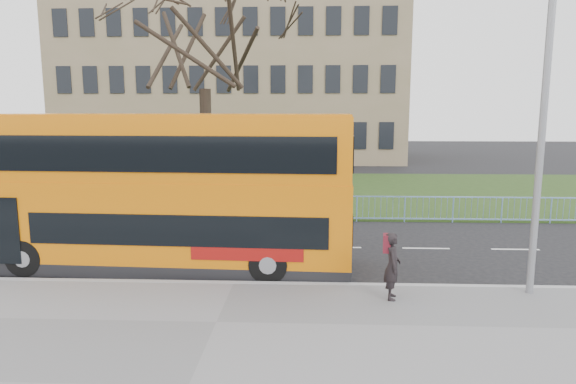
# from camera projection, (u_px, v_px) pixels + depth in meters

# --- Properties ---
(ground) EXTENTS (120.00, 120.00, 0.00)m
(ground) POSITION_uv_depth(u_px,v_px,m) (242.00, 269.00, 15.30)
(ground) COLOR black
(ground) RESTS_ON ground
(kerb) EXTENTS (80.00, 0.20, 0.14)m
(kerb) POSITION_uv_depth(u_px,v_px,m) (234.00, 284.00, 13.76)
(kerb) COLOR gray
(kerb) RESTS_ON ground
(grass_verge) EXTENTS (80.00, 15.40, 0.08)m
(grass_verge) POSITION_uv_depth(u_px,v_px,m) (275.00, 191.00, 29.39)
(grass_verge) COLOR #1F3412
(grass_verge) RESTS_ON ground
(guard_railing) EXTENTS (40.00, 0.12, 1.10)m
(guard_railing) POSITION_uv_depth(u_px,v_px,m) (262.00, 208.00, 21.71)
(guard_railing) COLOR #79A2D8
(guard_railing) RESTS_ON ground
(bare_tree) EXTENTS (9.25, 9.25, 13.22)m
(bare_tree) POSITION_uv_depth(u_px,v_px,m) (204.00, 66.00, 24.19)
(bare_tree) COLOR black
(bare_tree) RESTS_ON grass_verge
(civic_building) EXTENTS (30.00, 15.00, 14.00)m
(civic_building) POSITION_uv_depth(u_px,v_px,m) (237.00, 84.00, 48.87)
(civic_building) COLOR #7A6C4E
(civic_building) RESTS_ON ground
(yellow_bus) EXTENTS (10.87, 3.02, 4.51)m
(yellow_bus) POSITION_uv_depth(u_px,v_px,m) (167.00, 188.00, 15.05)
(yellow_bus) COLOR orange
(yellow_bus) RESTS_ON ground
(pedestrian) EXTENTS (0.47, 0.65, 1.65)m
(pedestrian) POSITION_uv_depth(u_px,v_px,m) (392.00, 266.00, 12.46)
(pedestrian) COLOR black
(pedestrian) RESTS_ON pavement
(street_lamp) EXTENTS (1.88, 0.20, 8.87)m
(street_lamp) POSITION_uv_depth(u_px,v_px,m) (540.00, 98.00, 12.19)
(street_lamp) COLOR gray
(street_lamp) RESTS_ON pavement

